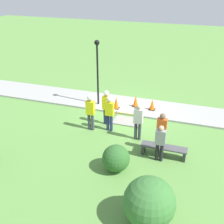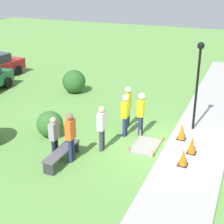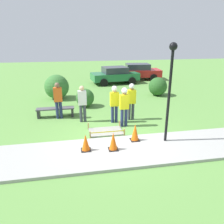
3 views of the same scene
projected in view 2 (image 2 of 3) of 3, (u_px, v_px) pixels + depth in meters
The scene contains 16 objects.
ground_plane at pixel (165, 147), 13.11m from camera, with size 60.00×60.00×0.00m, color #5B8E42.
sidewalk at pixel (195, 151), 12.70m from camera, with size 28.00×2.25×0.10m.
wet_concrete_patch at pixel (146, 146), 13.12m from camera, with size 1.47×0.97×0.30m.
traffic_cone_near_patch at pixel (183, 157), 11.59m from camera, with size 0.34×0.34×0.61m.
traffic_cone_far_patch at pixel (192, 145), 12.36m from camera, with size 0.34×0.34×0.66m.
traffic_cone_sidewalk_edge at pixel (182, 131), 13.38m from camera, with size 0.34×0.34×0.67m.
park_bench at pixel (62, 153), 11.95m from camera, with size 1.89×0.44×0.48m.
worker_supervisor at pixel (141, 110), 13.70m from camera, with size 0.40×0.26×1.81m.
worker_assistant at pixel (128, 103), 14.42m from camera, with size 0.40×0.26×1.82m.
worker_trainee at pixel (125, 111), 13.61m from camera, with size 0.40×0.26×1.79m.
bystander_in_orange_shirt at pixel (71, 134), 11.75m from camera, with size 0.40×0.24×1.83m.
bystander_in_gray_shirt at pixel (102, 126), 12.51m from camera, with size 0.40×0.23×1.76m.
bystander_in_white_shirt at pixel (54, 136), 11.97m from camera, with size 0.40×0.22×1.61m.
lamppost_near at pixel (198, 73), 13.48m from camera, with size 0.28×0.28×3.63m.
shrub_rounded_near at pixel (50, 124), 13.77m from camera, with size 1.07×1.07×1.07m.
shrub_rounded_far at pixel (74, 82), 18.72m from camera, with size 1.27×1.27×1.27m.
Camera 2 is at (-11.50, -2.55, 6.25)m, focal length 55.00 mm.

